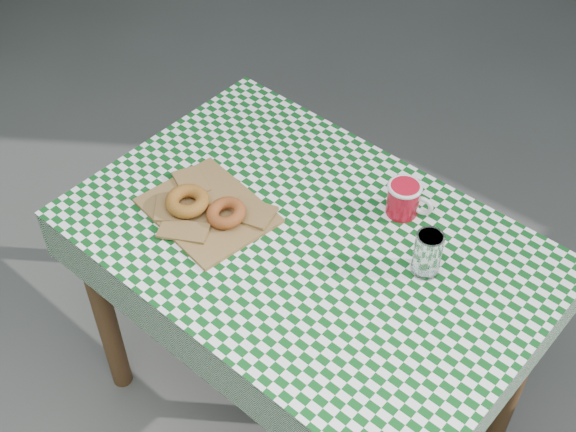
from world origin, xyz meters
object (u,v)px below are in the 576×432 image
Objects in this scene: table at (305,333)px; drinking_glass at (427,254)px; paper_bag at (208,210)px; coffee_mug at (403,199)px.

table is 0.52m from drinking_glass.
table is 9.60× the size of drinking_glass.
drinking_glass is (0.51, 0.17, 0.05)m from paper_bag.
drinking_glass is at bearing 18.07° from paper_bag.
table is 3.66× the size of paper_bag.
coffee_mug is at bearing 62.46° from table.
drinking_glass is (0.27, 0.09, 0.44)m from table.
table is 0.47m from paper_bag.
drinking_glass reaches higher than paper_bag.
table is 7.03× the size of coffee_mug.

